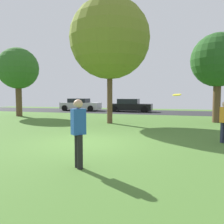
{
  "coord_description": "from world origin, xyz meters",
  "views": [
    {
      "loc": [
        3.31,
        -7.94,
        1.8
      ],
      "look_at": [
        0.0,
        3.31,
        0.92
      ],
      "focal_mm": 36.96,
      "sensor_mm": 36.0,
      "label": 1
    }
  ],
  "objects_px": {
    "maple_tree_near": "(218,61)",
    "frisbee_disc": "(177,95)",
    "parked_car_silver": "(80,105)",
    "birch_tree_lone": "(110,39)",
    "oak_tree_right": "(18,69)",
    "person_catcher": "(78,130)",
    "parked_car_black": "(130,106)"
  },
  "relations": [
    {
      "from": "birch_tree_lone",
      "to": "person_catcher",
      "type": "bearing_deg",
      "value": -77.89
    },
    {
      "from": "maple_tree_near",
      "to": "parked_car_black",
      "type": "relative_size",
      "value": 1.27
    },
    {
      "from": "parked_car_silver",
      "to": "person_catcher",
      "type": "bearing_deg",
      "value": -65.91
    },
    {
      "from": "oak_tree_right",
      "to": "person_catcher",
      "type": "relative_size",
      "value": 3.37
    },
    {
      "from": "maple_tree_near",
      "to": "parked_car_silver",
      "type": "height_order",
      "value": "maple_tree_near"
    },
    {
      "from": "birch_tree_lone",
      "to": "oak_tree_right",
      "type": "bearing_deg",
      "value": 164.02
    },
    {
      "from": "birch_tree_lone",
      "to": "maple_tree_near",
      "type": "relative_size",
      "value": 1.35
    },
    {
      "from": "maple_tree_near",
      "to": "oak_tree_right",
      "type": "distance_m",
      "value": 15.3
    },
    {
      "from": "maple_tree_near",
      "to": "parked_car_silver",
      "type": "relative_size",
      "value": 1.29
    },
    {
      "from": "person_catcher",
      "to": "parked_car_black",
      "type": "distance_m",
      "value": 19.28
    },
    {
      "from": "frisbee_disc",
      "to": "person_catcher",
      "type": "bearing_deg",
      "value": -133.03
    },
    {
      "from": "person_catcher",
      "to": "frisbee_disc",
      "type": "height_order",
      "value": "frisbee_disc"
    },
    {
      "from": "person_catcher",
      "to": "frisbee_disc",
      "type": "distance_m",
      "value": 3.42
    },
    {
      "from": "maple_tree_near",
      "to": "person_catcher",
      "type": "bearing_deg",
      "value": -112.58
    },
    {
      "from": "parked_car_black",
      "to": "parked_car_silver",
      "type": "bearing_deg",
      "value": 179.82
    },
    {
      "from": "oak_tree_right",
      "to": "frisbee_disc",
      "type": "bearing_deg",
      "value": -34.52
    },
    {
      "from": "maple_tree_near",
      "to": "frisbee_disc",
      "type": "xyz_separation_m",
      "value": [
        -2.39,
        -8.75,
        -2.18
      ]
    },
    {
      "from": "maple_tree_near",
      "to": "frisbee_disc",
      "type": "bearing_deg",
      "value": -105.27
    },
    {
      "from": "person_catcher",
      "to": "birch_tree_lone",
      "type": "bearing_deg",
      "value": 55.14
    },
    {
      "from": "birch_tree_lone",
      "to": "parked_car_silver",
      "type": "height_order",
      "value": "birch_tree_lone"
    },
    {
      "from": "parked_car_silver",
      "to": "birch_tree_lone",
      "type": "bearing_deg",
      "value": -57.16
    },
    {
      "from": "birch_tree_lone",
      "to": "oak_tree_right",
      "type": "distance_m",
      "value": 9.21
    },
    {
      "from": "maple_tree_near",
      "to": "frisbee_disc",
      "type": "height_order",
      "value": "maple_tree_near"
    },
    {
      "from": "oak_tree_right",
      "to": "frisbee_disc",
      "type": "height_order",
      "value": "oak_tree_right"
    },
    {
      "from": "parked_car_black",
      "to": "frisbee_disc",
      "type": "bearing_deg",
      "value": -73.26
    },
    {
      "from": "birch_tree_lone",
      "to": "frisbee_disc",
      "type": "height_order",
      "value": "birch_tree_lone"
    },
    {
      "from": "person_catcher",
      "to": "oak_tree_right",
      "type": "bearing_deg",
      "value": 86.35
    },
    {
      "from": "oak_tree_right",
      "to": "parked_car_silver",
      "type": "xyz_separation_m",
      "value": [
        2.12,
        7.8,
        -3.31
      ]
    },
    {
      "from": "maple_tree_near",
      "to": "frisbee_disc",
      "type": "relative_size",
      "value": 16.31
    },
    {
      "from": "oak_tree_right",
      "to": "person_catcher",
      "type": "distance_m",
      "value": 15.82
    },
    {
      "from": "parked_car_black",
      "to": "maple_tree_near",
      "type": "bearing_deg",
      "value": -46.89
    },
    {
      "from": "frisbee_disc",
      "to": "oak_tree_right",
      "type": "bearing_deg",
      "value": 145.48
    }
  ]
}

